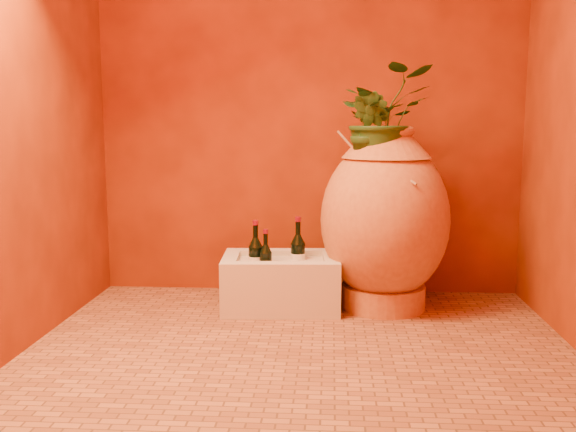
# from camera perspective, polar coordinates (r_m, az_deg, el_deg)

# --- Properties ---
(floor) EXTENTS (2.50, 2.50, 0.00)m
(floor) POSITION_cam_1_polar(r_m,az_deg,el_deg) (3.03, 1.16, -11.47)
(floor) COLOR #955830
(floor) RESTS_ON ground
(wall_back) EXTENTS (2.50, 0.02, 2.50)m
(wall_back) POSITION_cam_1_polar(r_m,az_deg,el_deg) (3.85, 1.93, 11.70)
(wall_back) COLOR #5E1C05
(wall_back) RESTS_ON ground
(wall_left) EXTENTS (0.02, 2.00, 2.50)m
(wall_left) POSITION_cam_1_polar(r_m,az_deg,el_deg) (3.17, -22.50, 11.77)
(wall_left) COLOR #5E1C05
(wall_left) RESTS_ON ground
(amphora) EXTENTS (0.91, 0.91, 1.01)m
(amphora) POSITION_cam_1_polar(r_m,az_deg,el_deg) (3.54, 8.60, -0.27)
(amphora) COLOR #BC7435
(amphora) RESTS_ON floor
(stone_basin) EXTENTS (0.66, 0.47, 0.30)m
(stone_basin) POSITION_cam_1_polar(r_m,az_deg,el_deg) (3.57, -0.64, -5.99)
(stone_basin) COLOR #BDB59D
(stone_basin) RESTS_ON floor
(wine_bottle_a) EXTENTS (0.07, 0.07, 0.29)m
(wine_bottle_a) POSITION_cam_1_polar(r_m,az_deg,el_deg) (3.49, -1.99, -4.23)
(wine_bottle_a) COLOR black
(wine_bottle_a) RESTS_ON stone_basin
(wine_bottle_b) EXTENTS (0.08, 0.08, 0.33)m
(wine_bottle_b) POSITION_cam_1_polar(r_m,az_deg,el_deg) (3.53, -2.89, -3.84)
(wine_bottle_b) COLOR black
(wine_bottle_b) RESTS_ON stone_basin
(wine_bottle_c) EXTENTS (0.08, 0.08, 0.34)m
(wine_bottle_c) POSITION_cam_1_polar(r_m,az_deg,el_deg) (3.58, 0.89, -3.57)
(wine_bottle_c) COLOR black
(wine_bottle_c) RESTS_ON stone_basin
(wall_tap) EXTENTS (0.06, 0.14, 0.15)m
(wall_tap) POSITION_cam_1_polar(r_m,az_deg,el_deg) (3.78, 5.67, 4.15)
(wall_tap) COLOR #AF7728
(wall_tap) RESTS_ON wall_back
(plant_main) EXTENTS (0.60, 0.56, 0.55)m
(plant_main) POSITION_cam_1_polar(r_m,az_deg,el_deg) (3.50, 8.40, 8.64)
(plant_main) COLOR #1E4017
(plant_main) RESTS_ON amphora
(plant_side) EXTENTS (0.28, 0.29, 0.41)m
(plant_side) POSITION_cam_1_polar(r_m,az_deg,el_deg) (3.41, 7.30, 7.47)
(plant_side) COLOR #1E4017
(plant_side) RESTS_ON amphora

